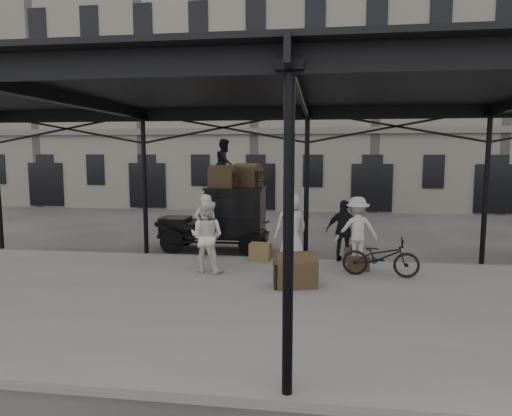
# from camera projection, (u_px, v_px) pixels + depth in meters

# --- Properties ---
(ground) EXTENTS (120.00, 120.00, 0.00)m
(ground) POSITION_uv_depth(u_px,v_px,m) (303.00, 282.00, 11.76)
(ground) COLOR #383533
(ground) RESTS_ON ground
(platform) EXTENTS (28.00, 8.00, 0.15)m
(platform) POSITION_uv_depth(u_px,v_px,m) (300.00, 304.00, 9.78)
(platform) COLOR slate
(platform) RESTS_ON ground
(canopy) EXTENTS (22.50, 9.00, 4.74)m
(canopy) POSITION_uv_depth(u_px,v_px,m) (303.00, 91.00, 9.51)
(canopy) COLOR black
(canopy) RESTS_ON ground
(building_frontage) EXTENTS (64.00, 8.00, 14.00)m
(building_frontage) POSITION_uv_depth(u_px,v_px,m) (315.00, 93.00, 28.60)
(building_frontage) COLOR slate
(building_frontage) RESTS_ON ground
(taxi) EXTENTS (3.65, 1.55, 2.18)m
(taxi) POSITION_uv_depth(u_px,v_px,m) (227.00, 216.00, 15.23)
(taxi) COLOR black
(taxi) RESTS_ON ground
(porter_left) EXTENTS (0.81, 0.66, 1.93)m
(porter_left) POSITION_uv_depth(u_px,v_px,m) (206.00, 226.00, 13.75)
(porter_left) COLOR silver
(porter_left) RESTS_ON platform
(porter_midleft) EXTENTS (1.05, 0.88, 1.92)m
(porter_midleft) POSITION_uv_depth(u_px,v_px,m) (207.00, 236.00, 12.06)
(porter_midleft) COLOR silver
(porter_midleft) RESTS_ON platform
(porter_centre) EXTENTS (1.16, 0.98, 2.01)m
(porter_centre) POSITION_uv_depth(u_px,v_px,m) (291.00, 226.00, 13.42)
(porter_centre) COLOR beige
(porter_centre) RESTS_ON platform
(porter_official) EXTENTS (1.13, 0.70, 1.80)m
(porter_official) POSITION_uv_depth(u_px,v_px,m) (344.00, 231.00, 13.25)
(porter_official) COLOR black
(porter_official) RESTS_ON platform
(porter_right) EXTENTS (1.34, 0.92, 1.90)m
(porter_right) POSITION_uv_depth(u_px,v_px,m) (357.00, 229.00, 13.19)
(porter_right) COLOR beige
(porter_right) RESTS_ON platform
(bicycle) EXTENTS (1.98, 0.84, 1.01)m
(bicycle) POSITION_uv_depth(u_px,v_px,m) (381.00, 257.00, 11.68)
(bicycle) COLOR black
(bicycle) RESTS_ON platform
(porter_roof) EXTENTS (0.61, 0.77, 1.58)m
(porter_roof) POSITION_uv_depth(u_px,v_px,m) (225.00, 163.00, 14.92)
(porter_roof) COLOR black
(porter_roof) RESTS_ON taxi
(steamer_trunk_roof_near) EXTENTS (0.92, 0.65, 0.62)m
(steamer_trunk_roof_near) POSITION_uv_depth(u_px,v_px,m) (223.00, 178.00, 14.84)
(steamer_trunk_roof_near) COLOR #44361F
(steamer_trunk_roof_near) RESTS_ON taxi
(steamer_trunk_roof_far) EXTENTS (1.03, 0.86, 0.65)m
(steamer_trunk_roof_far) POSITION_uv_depth(u_px,v_px,m) (247.00, 177.00, 15.18)
(steamer_trunk_roof_far) COLOR #44361F
(steamer_trunk_roof_far) RESTS_ON taxi
(steamer_trunk_platform) EXTENTS (1.09, 0.84, 0.71)m
(steamer_trunk_platform) POSITION_uv_depth(u_px,v_px,m) (295.00, 272.00, 10.76)
(steamer_trunk_platform) COLOR #44361F
(steamer_trunk_platform) RESTS_ON platform
(wicker_hamper) EXTENTS (0.64, 0.51, 0.50)m
(wicker_hamper) POSITION_uv_depth(u_px,v_px,m) (260.00, 252.00, 13.48)
(wicker_hamper) COLOR olive
(wicker_hamper) RESTS_ON platform
(suitcase_upright) EXTENTS (0.35, 0.61, 0.45)m
(suitcase_upright) POSITION_uv_depth(u_px,v_px,m) (349.00, 254.00, 13.30)
(suitcase_upright) COLOR #44361F
(suitcase_upright) RESTS_ON platform
(suitcase_flat) EXTENTS (0.61, 0.19, 0.40)m
(suitcase_flat) POSITION_uv_depth(u_px,v_px,m) (358.00, 264.00, 12.23)
(suitcase_flat) COLOR #44361F
(suitcase_flat) RESTS_ON platform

